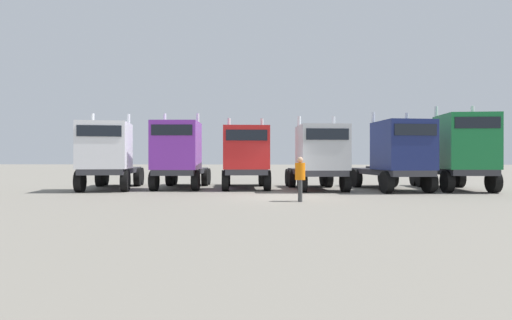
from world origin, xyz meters
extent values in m
plane|color=slate|center=(0.00, 0.00, 0.00)|extent=(200.00, 200.00, 0.00)
cube|color=#333338|center=(-9.52, 4.25, 1.02)|extent=(3.45, 6.61, 0.30)
cube|color=white|center=(-9.11, 2.31, 2.37)|extent=(2.83, 2.79, 2.41)
cube|color=black|center=(-8.87, 1.15, 3.05)|extent=(2.06, 0.47, 0.55)
cylinder|color=silver|center=(-8.46, 3.80, 2.67)|extent=(0.21, 0.21, 3.01)
cylinder|color=silver|center=(-10.32, 3.41, 2.67)|extent=(0.21, 0.21, 3.01)
cylinder|color=#333338|center=(-9.81, 5.60, 1.23)|extent=(1.30, 1.30, 0.12)
cylinder|color=black|center=(-7.94, 2.08, 0.56)|extent=(0.57, 1.17, 1.12)
cylinder|color=black|center=(-10.09, 1.63, 0.56)|extent=(0.57, 1.17, 1.12)
cylinder|color=black|center=(-8.76, 5.99, 0.56)|extent=(0.57, 1.17, 1.12)
cylinder|color=black|center=(-10.92, 5.53, 0.56)|extent=(0.57, 1.17, 1.12)
cylinder|color=black|center=(-8.99, 7.06, 0.56)|extent=(0.57, 1.17, 1.12)
cylinder|color=black|center=(-11.14, 6.61, 0.56)|extent=(0.57, 1.17, 1.12)
cube|color=#333338|center=(-5.70, 5.13, 0.96)|extent=(2.55, 6.15, 0.30)
cube|color=purple|center=(-5.59, 3.27, 2.40)|extent=(2.53, 2.43, 2.57)
cube|color=black|center=(-5.53, 2.10, 3.16)|extent=(2.10, 0.16, 0.55)
cylinder|color=silver|center=(-4.72, 4.62, 2.70)|extent=(0.19, 0.19, 3.17)
cylinder|color=silver|center=(-6.62, 4.51, 2.70)|extent=(0.19, 0.19, 3.17)
cylinder|color=#333338|center=(-5.78, 6.45, 1.17)|extent=(1.16, 1.16, 0.12)
cylinder|color=black|center=(-4.47, 2.88, 0.53)|extent=(0.41, 1.08, 1.06)
cylinder|color=black|center=(-6.67, 2.75, 0.53)|extent=(0.41, 1.08, 1.06)
cylinder|color=black|center=(-4.69, 6.61, 0.53)|extent=(0.41, 1.08, 1.06)
cylinder|color=black|center=(-6.88, 6.48, 0.53)|extent=(0.41, 1.08, 1.06)
cylinder|color=black|center=(-4.75, 7.71, 0.53)|extent=(0.41, 1.08, 1.06)
cylinder|color=black|center=(-6.95, 7.58, 0.53)|extent=(0.41, 1.08, 1.06)
cube|color=#333338|center=(-2.03, 5.16, 0.99)|extent=(2.82, 6.04, 0.30)
cube|color=red|center=(-1.85, 3.48, 2.28)|extent=(2.65, 2.70, 2.27)
cube|color=black|center=(-1.71, 2.24, 2.89)|extent=(2.09, 0.27, 0.55)
cylinder|color=silver|center=(-1.05, 4.95, 2.58)|extent=(0.20, 0.20, 2.87)
cylinder|color=silver|center=(-2.94, 4.75, 2.58)|extent=(0.20, 0.20, 2.87)
cylinder|color=#333338|center=(-2.17, 6.44, 1.20)|extent=(1.21, 1.21, 0.12)
cylinder|color=black|center=(-0.69, 3.08, 0.55)|extent=(0.47, 1.12, 1.09)
cylinder|color=black|center=(-2.88, 2.84, 0.55)|extent=(0.47, 1.12, 1.09)
cylinder|color=black|center=(-1.08, 6.59, 0.55)|extent=(0.47, 1.12, 1.09)
cylinder|color=black|center=(-3.27, 6.36, 0.55)|extent=(0.47, 1.12, 1.09)
cylinder|color=black|center=(-1.20, 7.69, 0.55)|extent=(0.47, 1.12, 1.09)
cylinder|color=black|center=(-3.39, 7.45, 0.55)|extent=(0.47, 1.12, 1.09)
cube|color=#333338|center=(1.92, 4.45, 0.96)|extent=(2.89, 5.91, 0.30)
cube|color=#B7BABF|center=(2.14, 2.74, 2.26)|extent=(2.66, 2.50, 2.29)
cube|color=black|center=(2.28, 1.62, 2.88)|extent=(2.09, 0.30, 0.55)
cylinder|color=silver|center=(2.92, 4.10, 2.56)|extent=(0.20, 0.20, 2.89)
cylinder|color=silver|center=(1.04, 3.87, 2.56)|extent=(0.20, 0.20, 2.89)
cylinder|color=#333338|center=(1.77, 5.69, 1.17)|extent=(1.23, 1.23, 0.12)
cylinder|color=black|center=(3.28, 2.47, 0.53)|extent=(0.48, 1.10, 1.06)
cylinder|color=black|center=(1.10, 2.19, 0.53)|extent=(0.48, 1.10, 1.06)
cylinder|color=black|center=(2.86, 5.82, 0.53)|extent=(0.48, 1.10, 1.06)
cylinder|color=black|center=(0.68, 5.54, 0.53)|extent=(0.48, 1.10, 1.06)
cylinder|color=black|center=(2.72, 6.91, 0.53)|extent=(0.48, 1.10, 1.06)
cylinder|color=black|center=(0.54, 6.63, 0.53)|extent=(0.48, 1.10, 1.06)
cube|color=#333338|center=(5.84, 4.48, 0.98)|extent=(3.22, 6.57, 0.30)
cube|color=navy|center=(6.16, 2.61, 2.36)|extent=(2.78, 2.86, 2.46)
cube|color=black|center=(6.37, 1.36, 3.06)|extent=(2.08, 0.39, 0.55)
cylinder|color=silver|center=(6.86, 4.15, 2.66)|extent=(0.21, 0.21, 3.06)
cylinder|color=silver|center=(4.99, 3.83, 2.66)|extent=(0.21, 0.21, 3.06)
cylinder|color=#333338|center=(5.61, 5.85, 1.19)|extent=(1.27, 1.27, 0.12)
cylinder|color=black|center=(7.34, 2.26, 0.54)|extent=(0.52, 1.12, 1.08)
cylinder|color=black|center=(5.17, 1.89, 0.54)|extent=(0.52, 1.12, 1.08)
cylinder|color=black|center=(6.67, 6.19, 0.54)|extent=(0.52, 1.12, 1.08)
cylinder|color=black|center=(4.50, 5.82, 0.54)|extent=(0.52, 1.12, 1.08)
cylinder|color=black|center=(6.49, 7.27, 0.54)|extent=(0.52, 1.12, 1.08)
cylinder|color=black|center=(4.32, 6.91, 0.54)|extent=(0.52, 1.12, 1.08)
cube|color=#333338|center=(9.46, 4.80, 1.01)|extent=(2.33, 6.13, 0.30)
cube|color=#197238|center=(9.42, 2.96, 2.55)|extent=(2.45, 2.44, 2.78)
cube|color=black|center=(9.39, 1.74, 3.41)|extent=(2.10, 0.09, 0.55)
cylinder|color=silver|center=(10.40, 4.28, 2.85)|extent=(0.18, 0.18, 3.38)
cylinder|color=silver|center=(8.50, 4.33, 2.85)|extent=(0.18, 0.18, 3.38)
cylinder|color=#333338|center=(9.49, 6.14, 1.22)|extent=(1.12, 1.12, 0.12)
cylinder|color=black|center=(10.51, 2.44, 0.55)|extent=(0.37, 1.12, 1.11)
cylinder|color=black|center=(8.31, 2.49, 0.55)|extent=(0.37, 1.12, 1.11)
cylinder|color=black|center=(10.59, 6.22, 0.55)|extent=(0.37, 1.12, 1.11)
cylinder|color=black|center=(8.39, 6.27, 0.55)|extent=(0.37, 1.12, 1.11)
cylinder|color=black|center=(10.61, 7.32, 0.55)|extent=(0.37, 1.12, 1.11)
cylinder|color=black|center=(8.41, 7.37, 0.55)|extent=(0.37, 1.12, 1.11)
cylinder|color=#3E3E3E|center=(0.75, -2.10, 0.43)|extent=(0.16, 0.16, 0.85)
cylinder|color=#3E3E3E|center=(0.76, -1.82, 0.43)|extent=(0.16, 0.16, 0.85)
cylinder|color=orange|center=(0.75, -1.96, 1.19)|extent=(0.40, 0.40, 0.67)
sphere|color=tan|center=(0.75, -1.96, 1.64)|extent=(0.23, 0.23, 0.23)
camera|label=1|loc=(-0.10, -17.16, 1.67)|focal=26.97mm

